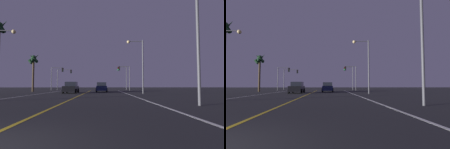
# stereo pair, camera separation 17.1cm
# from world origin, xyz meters

# --- Properties ---
(lane_edge_right) EXTENTS (0.16, 43.66, 0.01)m
(lane_edge_right) POSITION_xyz_m (6.01, 15.83, 0.00)
(lane_edge_right) COLOR silver
(lane_edge_right) RESTS_ON ground
(lane_edge_left) EXTENTS (0.16, 43.66, 0.01)m
(lane_edge_left) POSITION_xyz_m (-6.01, 15.83, 0.00)
(lane_edge_left) COLOR silver
(lane_edge_left) RESTS_ON ground
(lane_center_divider) EXTENTS (0.16, 43.66, 0.01)m
(lane_center_divider) POSITION_xyz_m (0.00, 15.83, 0.00)
(lane_center_divider) COLOR gold
(lane_center_divider) RESTS_ON ground
(car_oncoming) EXTENTS (2.02, 4.30, 1.70)m
(car_oncoming) POSITION_xyz_m (-2.13, 25.05, 0.82)
(car_oncoming) COLOR black
(car_oncoming) RESTS_ON ground
(car_ahead_far) EXTENTS (2.02, 4.30, 1.70)m
(car_ahead_far) POSITION_xyz_m (2.45, 29.69, 0.82)
(car_ahead_far) COLOR black
(car_ahead_far) RESTS_ON ground
(traffic_light_near_right) EXTENTS (2.67, 0.36, 5.51)m
(traffic_light_near_right) POSITION_xyz_m (7.51, 38.16, 4.06)
(traffic_light_near_right) COLOR #4C4C51
(traffic_light_near_right) RESTS_ON ground
(traffic_light_near_left) EXTENTS (2.74, 0.36, 5.13)m
(traffic_light_near_left) POSITION_xyz_m (-7.44, 38.16, 3.81)
(traffic_light_near_left) COLOR #4C4C51
(traffic_light_near_left) RESTS_ON ground
(traffic_light_far_right) EXTENTS (2.38, 0.36, 5.91)m
(traffic_light_far_right) POSITION_xyz_m (7.70, 43.66, 4.31)
(traffic_light_far_right) COLOR #4C4C51
(traffic_light_far_right) RESTS_ON ground
(traffic_light_far_left) EXTENTS (3.64, 0.36, 5.16)m
(traffic_light_far_left) POSITION_xyz_m (-6.97, 43.66, 3.88)
(traffic_light_far_left) COLOR #4C4C51
(traffic_light_far_left) RESTS_ON ground
(street_lamp_right_near) EXTENTS (2.80, 0.44, 8.87)m
(street_lamp_right_near) POSITION_xyz_m (7.66, 7.49, 5.60)
(street_lamp_right_near) COLOR #4C4C51
(street_lamp_right_near) RESTS_ON ground
(street_lamp_left_mid) EXTENTS (1.85, 0.44, 7.07)m
(street_lamp_left_mid) POSITION_xyz_m (-7.84, 16.50, 4.54)
(street_lamp_left_mid) COLOR #4C4C51
(street_lamp_left_mid) RESTS_ON ground
(street_lamp_right_far) EXTENTS (2.35, 0.44, 7.53)m
(street_lamp_right_far) POSITION_xyz_m (7.72, 22.36, 4.84)
(street_lamp_right_far) COLOR #4C4C51
(street_lamp_right_far) RESTS_ON ground
(palm_tree_left_far) EXTENTS (2.14, 2.20, 7.13)m
(palm_tree_left_far) POSITION_xyz_m (-10.14, 31.25, 5.61)
(palm_tree_left_far) COLOR #473826
(palm_tree_left_far) RESTS_ON ground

